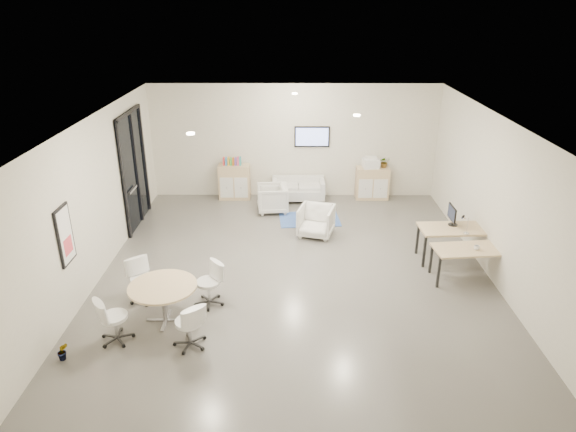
% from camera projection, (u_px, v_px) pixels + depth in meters
% --- Properties ---
extents(room_shell, '(9.60, 10.60, 4.80)m').
position_uv_depth(room_shell, '(295.00, 199.00, 10.23)').
color(room_shell, '#57534F').
rests_on(room_shell, ground).
extents(glass_door, '(0.09, 1.90, 2.85)m').
position_uv_depth(glass_door, '(134.00, 166.00, 12.59)').
color(glass_door, black).
rests_on(glass_door, room_shell).
extents(artwork, '(0.05, 0.54, 1.04)m').
position_uv_depth(artwork, '(65.00, 235.00, 8.79)').
color(artwork, black).
rests_on(artwork, room_shell).
extents(wall_tv, '(0.98, 0.06, 0.58)m').
position_uv_depth(wall_tv, '(312.00, 137.00, 14.28)').
color(wall_tv, black).
rests_on(wall_tv, room_shell).
extents(ceiling_spots, '(3.14, 4.14, 0.03)m').
position_uv_depth(ceiling_spots, '(286.00, 112.00, 10.38)').
color(ceiling_spots, '#FFEAC6').
rests_on(ceiling_spots, room_shell).
extents(sideboard_left, '(0.88, 0.45, 0.99)m').
position_uv_depth(sideboard_left, '(235.00, 182.00, 14.58)').
color(sideboard_left, tan).
rests_on(sideboard_left, room_shell).
extents(sideboard_right, '(0.92, 0.44, 0.92)m').
position_uv_depth(sideboard_right, '(372.00, 183.00, 14.58)').
color(sideboard_right, tan).
rests_on(sideboard_right, room_shell).
extents(books, '(0.51, 0.14, 0.22)m').
position_uv_depth(books, '(232.00, 161.00, 14.35)').
color(books, red).
rests_on(books, sideboard_left).
extents(printer, '(0.48, 0.42, 0.31)m').
position_uv_depth(printer, '(371.00, 163.00, 14.35)').
color(printer, white).
rests_on(printer, sideboard_right).
extents(loveseat, '(1.47, 0.75, 0.55)m').
position_uv_depth(loveseat, '(298.00, 190.00, 14.54)').
color(loveseat, beige).
rests_on(loveseat, room_shell).
extents(blue_rug, '(1.61, 1.14, 0.01)m').
position_uv_depth(blue_rug, '(309.00, 219.00, 13.34)').
color(blue_rug, '#324C9B').
rests_on(blue_rug, room_shell).
extents(armchair_left, '(0.80, 0.84, 0.80)m').
position_uv_depth(armchair_left, '(272.00, 197.00, 13.71)').
color(armchair_left, beige).
rests_on(armchair_left, room_shell).
extents(armchair_right, '(0.96, 0.93, 0.81)m').
position_uv_depth(armchair_right, '(316.00, 220.00, 12.29)').
color(armchair_right, beige).
rests_on(armchair_right, room_shell).
extents(desk_rear, '(1.51, 0.81, 0.77)m').
position_uv_depth(desk_rear, '(454.00, 231.00, 11.00)').
color(desk_rear, tan).
rests_on(desk_rear, room_shell).
extents(desk_front, '(1.43, 0.82, 0.71)m').
position_uv_depth(desk_front, '(468.00, 252.00, 10.22)').
color(desk_front, tan).
rests_on(desk_front, room_shell).
extents(monitor, '(0.20, 0.50, 0.44)m').
position_uv_depth(monitor, '(452.00, 215.00, 11.01)').
color(monitor, black).
rests_on(monitor, desk_rear).
extents(round_table, '(1.19, 1.19, 0.72)m').
position_uv_depth(round_table, '(163.00, 290.00, 8.89)').
color(round_table, tan).
rests_on(round_table, room_shell).
extents(meeting_chairs, '(2.20, 2.20, 0.82)m').
position_uv_depth(meeting_chairs, '(164.00, 301.00, 8.97)').
color(meeting_chairs, white).
rests_on(meeting_chairs, room_shell).
extents(plant_cabinet, '(0.30, 0.33, 0.25)m').
position_uv_depth(plant_cabinet, '(385.00, 163.00, 14.38)').
color(plant_cabinet, '#3F7F3F').
rests_on(plant_cabinet, sideboard_right).
extents(plant_floor, '(0.26, 0.35, 0.14)m').
position_uv_depth(plant_floor, '(64.00, 356.00, 8.13)').
color(plant_floor, '#3F7F3F').
rests_on(plant_floor, room_shell).
extents(cup, '(0.11, 0.09, 0.11)m').
position_uv_depth(cup, '(477.00, 247.00, 10.12)').
color(cup, white).
rests_on(cup, desk_front).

